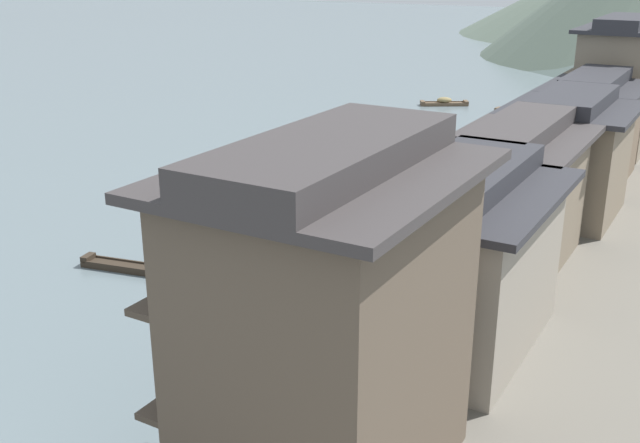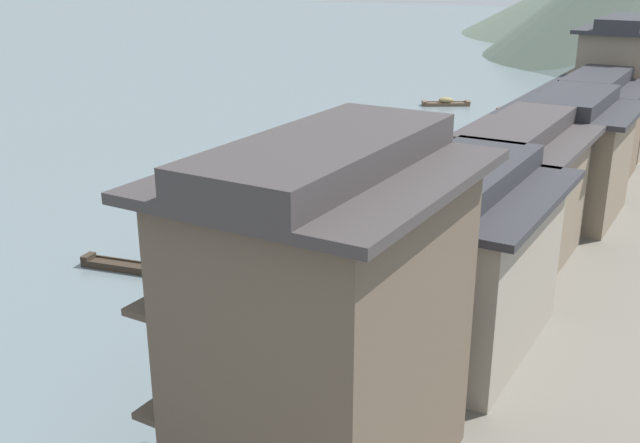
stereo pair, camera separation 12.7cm
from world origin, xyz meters
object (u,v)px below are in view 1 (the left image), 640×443
Objects in this scene: boat_moored_far at (522,114)px; house_waterfront_tall at (514,194)px; boat_midriver_drifting at (379,165)px; house_waterfront_second at (456,258)px; boat_moored_nearest at (444,102)px; boat_moored_second at (137,268)px; house_waterfront_far at (590,127)px; house_waterfront_nearest at (328,323)px; house_waterfront_narrow at (566,156)px; house_waterfront_end at (616,86)px; boat_moored_third at (471,188)px.

house_waterfront_tall is at bearing -75.04° from boat_moored_far.
house_waterfront_second reaches higher than boat_midriver_drifting.
boat_moored_nearest is 0.89× the size of boat_moored_far.
boat_moored_far is (4.95, 42.72, -0.01)m from boat_moored_second.
house_waterfront_far is at bearing 89.70° from house_waterfront_tall.
house_waterfront_nearest is 1.06× the size of house_waterfront_second.
house_waterfront_narrow is 0.96× the size of house_waterfront_far.
house_waterfront_tall is at bearing 27.52° from boat_moored_second.
house_waterfront_second is at bearing 89.27° from house_waterfront_nearest.
boat_moored_nearest is 22.26m from house_waterfront_end.
boat_moored_second is at bearing 178.60° from house_waterfront_second.
house_waterfront_nearest is 16.23m from house_waterfront_tall.
boat_midriver_drifting is at bearing 165.52° from boat_moored_third.
boat_midriver_drifting is 0.61× the size of house_waterfront_tall.
boat_moored_second is 15.20m from house_waterfront_second.
house_waterfront_narrow reaches higher than boat_moored_far.
house_waterfront_tall is 14.93m from house_waterfront_far.
house_waterfront_nearest reaches higher than house_waterfront_second.
boat_midriver_drifting is 13.23m from house_waterfront_far.
boat_moored_second is 0.62× the size of house_waterfront_end.
house_waterfront_end is (0.03, 22.63, 1.31)m from house_waterfront_tall.
house_waterfront_tall reaches higher than boat_moored_nearest.
house_waterfront_end is (17.00, -13.53, 4.86)m from boat_moored_nearest.
house_waterfront_tall is at bearing 92.75° from house_waterfront_second.
house_waterfront_tall is at bearing -46.34° from boat_midriver_drifting.
house_waterfront_second is 1.16× the size of house_waterfront_narrow.
boat_moored_nearest is at bearing 108.23° from house_waterfront_nearest.
house_waterfront_nearest is 38.81m from house_waterfront_end.
house_waterfront_tall is 0.93× the size of house_waterfront_end.
house_waterfront_nearest is (5.85, -27.52, 4.90)m from boat_moored_third.
house_waterfront_end is at bearing 91.38° from house_waterfront_narrow.
house_waterfront_tall reaches higher than boat_moored_second.
house_waterfront_tall and house_waterfront_far have the same top height.
boat_moored_nearest is 0.53× the size of house_waterfront_tall.
house_waterfront_tall is (16.97, -36.16, 3.56)m from boat_moored_nearest.
boat_midriver_drifting is (-3.12, -22.10, 0.13)m from boat_moored_far.
house_waterfront_second is at bearing -90.04° from house_waterfront_narrow.
house_waterfront_second is at bearing -72.76° from boat_moored_third.
house_waterfront_second and house_waterfront_far have the same top height.
boat_moored_third is 0.62× the size of house_waterfront_tall.
boat_moored_nearest is 40.10m from house_waterfront_tall.
house_waterfront_nearest is at bearing -89.64° from house_waterfront_end.
house_waterfront_end reaches higher than boat_moored_third.
house_waterfront_nearest reaches higher than boat_moored_third.
house_waterfront_tall reaches higher than boat_moored_far.
house_waterfront_end is at bearing 90.36° from house_waterfront_nearest.
house_waterfront_far reaches higher than boat_moored_nearest.
boat_moored_nearest is at bearing 141.48° from house_waterfront_end.
boat_moored_second is 1.14× the size of boat_moored_far.
boat_moored_third is 13.14m from house_waterfront_tall.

